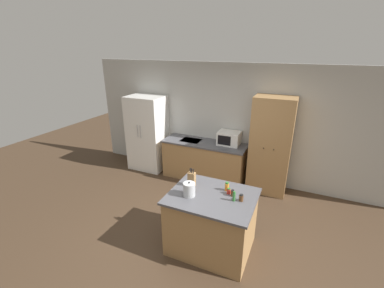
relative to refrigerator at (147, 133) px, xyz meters
name	(u,v)px	position (x,y,z in m)	size (l,w,h in m)	color
ground_plane	(195,240)	(2.13, -1.97, -0.91)	(14.00, 14.00, 0.00)	#423021
wall_back	(237,124)	(2.13, 0.36, 0.39)	(7.20, 0.06, 2.60)	#B2B2AD
refrigerator	(147,133)	(0.00, 0.00, 0.00)	(0.86, 0.68, 1.81)	white
back_counter	(204,160)	(1.50, 0.02, -0.46)	(1.90, 0.66, 0.89)	#9E7547
pantry_cabinet	(270,146)	(2.91, 0.06, 0.10)	(0.79, 0.55, 2.02)	#9E7547
kitchen_island	(211,222)	(2.42, -2.01, -0.45)	(1.23, 0.97, 0.92)	#9E7547
microwave	(229,138)	(2.03, 0.12, 0.13)	(0.47, 0.37, 0.29)	white
knife_block	(192,179)	(2.04, -1.88, 0.13)	(0.11, 0.08, 0.29)	#9E7547
spice_bottle_tall_dark	(241,198)	(2.82, -1.97, 0.06)	(0.06, 0.06, 0.10)	#563319
spice_bottle_short_red	(233,193)	(2.68, -1.90, 0.06)	(0.05, 0.05, 0.10)	#563319
spice_bottle_amber_oil	(234,197)	(2.73, -2.02, 0.08)	(0.04, 0.04, 0.14)	#337033
spice_bottle_green_herb	(229,191)	(2.62, -1.87, 0.05)	(0.06, 0.06, 0.09)	#B2281E
spice_bottle_pale_salt	(227,187)	(2.57, -1.79, 0.07)	(0.06, 0.06, 0.14)	orange
kettle	(189,189)	(2.12, -2.14, 0.11)	(0.17, 0.17, 0.22)	#B2B5B7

